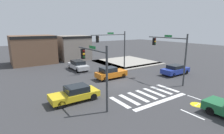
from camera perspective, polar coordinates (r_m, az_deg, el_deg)
ground_plane at (r=21.38m, az=2.55°, el=-5.31°), size 120.00×120.00×0.00m
crosswalk_near at (r=18.18m, az=11.14°, el=-8.85°), size 7.19×2.88×0.01m
bike_detector_marking at (r=17.36m, az=26.16°, el=-11.04°), size 1.16×1.16×0.01m
curb_corner_northeast at (r=33.62m, az=4.59°, el=1.47°), size 10.00×10.60×0.15m
storefront_row at (r=36.58m, az=-19.28°, el=5.71°), size 14.69×5.92×5.24m
traffic_signal_southwest at (r=14.85m, az=-5.73°, el=1.09°), size 0.32×5.15×5.33m
traffic_signal_southeast at (r=22.36m, az=18.63°, el=5.62°), size 0.32×5.79×5.96m
traffic_signal_northeast at (r=26.69m, az=0.47°, el=7.61°), size 6.06×0.32×6.10m
car_orange at (r=23.04m, az=-0.49°, el=-1.93°), size 4.18×1.74×1.58m
car_yellow at (r=16.50m, az=-12.03°, el=-8.50°), size 4.44×1.85×1.42m
car_silver at (r=28.42m, az=-11.09°, el=0.61°), size 1.85×4.71×1.51m
car_blue at (r=26.62m, az=20.04°, el=-0.84°), size 4.36×1.86×1.42m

